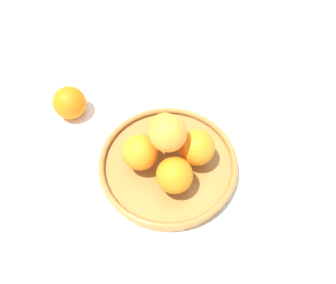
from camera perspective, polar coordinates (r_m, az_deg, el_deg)
ground_plane at (r=0.74m, az=0.00°, el=-4.54°), size 4.00×4.00×0.00m
fruit_bowl at (r=0.72m, az=0.00°, el=-3.84°), size 0.30×0.30×0.04m
orange_pile at (r=0.66m, az=0.05°, el=-0.63°), size 0.18×0.18×0.14m
stray_orange at (r=0.83m, az=-16.76°, el=6.56°), size 0.08×0.08×0.08m
napkin_folded at (r=0.75m, az=-20.68°, el=-8.13°), size 0.16×0.16×0.01m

